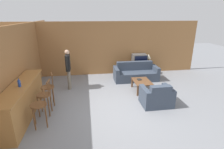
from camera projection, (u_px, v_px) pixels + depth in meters
ground_plane at (119, 108)px, 5.71m from camera, size 24.00×24.00×0.00m
wall_back at (106, 49)px, 8.64m from camera, size 9.40×0.08×2.60m
wall_left at (22, 63)px, 6.05m from camera, size 0.08×8.58×2.60m
bar_counter at (23, 101)px, 5.10m from camera, size 0.55×2.82×1.03m
bar_chair_near at (39, 107)px, 4.63m from camera, size 0.51×0.51×1.09m
bar_chair_mid at (44, 97)px, 5.20m from camera, size 0.44×0.44×1.09m
bar_chair_far at (48, 89)px, 5.74m from camera, size 0.51×0.51×1.09m
couch_far at (136, 74)px, 8.11m from camera, size 2.02×0.83×0.82m
armchair_near at (157, 97)px, 5.81m from camera, size 0.99×0.78×0.80m
coffee_table at (142, 82)px, 6.90m from camera, size 0.65×0.91×0.42m
tv_unit at (139, 69)px, 8.88m from camera, size 1.23×0.47×0.54m
tv at (139, 59)px, 8.70m from camera, size 0.69×0.51×0.49m
bottle at (19, 83)px, 4.75m from camera, size 0.08×0.08×0.26m
book_on_table at (139, 79)px, 7.00m from camera, size 0.18×0.19×0.03m
table_lamp at (148, 57)px, 8.74m from camera, size 0.27×0.27×0.48m
person_by_window at (68, 67)px, 6.91m from camera, size 0.18×0.50×1.62m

